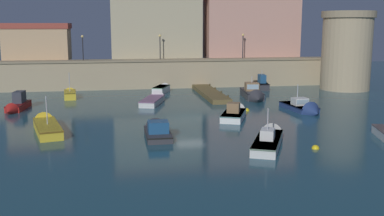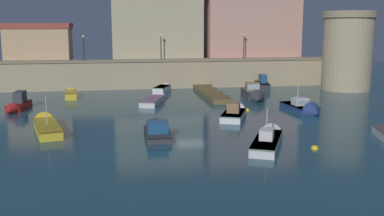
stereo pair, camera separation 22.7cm
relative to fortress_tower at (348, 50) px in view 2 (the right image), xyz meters
name	(u,v)px [view 2 (the right image)]	position (x,y,z in m)	size (l,w,h in m)	color
ground_plane	(191,117)	(-22.00, -13.81, -4.90)	(108.57, 108.57, 0.00)	#1E4756
quay_wall	(167,73)	(-22.00, 5.38, -3.05)	(43.30, 2.50, 3.69)	tan
old_town_backdrop	(189,28)	(-18.50, 9.12, 2.69)	(39.36, 6.19, 9.04)	tan
fortress_tower	(348,50)	(0.00, 0.00, 0.00)	(6.49, 6.49, 9.69)	tan
pier_dock	(211,93)	(-17.71, -1.97, -4.66)	(2.10, 12.51, 0.70)	brown
quay_lamp_0	(84,43)	(-32.33, 5.38, 0.87)	(0.32, 0.32, 3.10)	black
quay_lamp_1	(161,43)	(-22.72, 5.38, 0.90)	(0.32, 0.32, 3.14)	black
quay_lamp_2	(244,42)	(-11.80, 5.38, 0.93)	(0.32, 0.32, 3.21)	black
moored_boat_0	(163,89)	(-22.86, 1.57, -4.49)	(2.83, 4.56, 1.21)	white
moored_boat_1	(17,105)	(-37.86, -8.02, -4.42)	(1.86, 5.42, 2.02)	red
moored_boat_2	(305,109)	(-11.08, -13.44, -4.58)	(2.41, 6.02, 3.06)	navy
moored_boat_3	(269,138)	(-18.17, -23.87, -4.53)	(4.42, 7.13, 3.15)	silver
moored_boat_6	(254,94)	(-13.57, -5.30, -4.38)	(2.56, 6.84, 2.90)	#333338
moored_boat_7	(156,130)	(-25.58, -20.09, -4.54)	(1.79, 5.22, 1.87)	#333338
moored_boat_8	(235,113)	(-18.13, -14.58, -4.51)	(3.70, 5.86, 1.95)	white
moored_boat_9	(71,94)	(-33.55, -0.84, -4.48)	(1.62, 4.42, 3.06)	gold
moored_boat_10	(46,125)	(-33.90, -17.12, -4.53)	(3.22, 7.29, 3.25)	gold
moored_boat_11	(155,99)	(-24.45, -5.58, -4.58)	(3.46, 6.74, 1.50)	silver
moored_boat_12	(261,84)	(-10.17, 2.73, -4.31)	(1.60, 5.45, 2.54)	#333338
mooring_buoy_0	(315,149)	(-15.64, -25.74, -4.90)	(0.51, 0.51, 0.51)	yellow
mooring_buoy_1	(247,111)	(-16.31, -12.02, -4.90)	(0.55, 0.55, 0.55)	yellow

